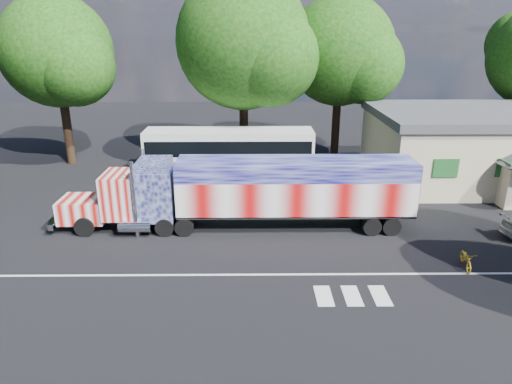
{
  "coord_description": "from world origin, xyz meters",
  "views": [
    {
      "loc": [
        -0.24,
        -21.47,
        10.65
      ],
      "look_at": [
        0.0,
        3.0,
        1.9
      ],
      "focal_mm": 32.0,
      "sensor_mm": 36.0,
      "label": 1
    }
  ],
  "objects_px": {
    "tree_ne_a": "(342,52)",
    "tree_n_mid": "(245,42)",
    "tree_nw_a": "(58,52)",
    "woman": "(137,221)",
    "bicycle": "(466,259)",
    "semi_truck": "(251,191)",
    "coach_bus": "(229,153)"
  },
  "relations": [
    {
      "from": "tree_n_mid",
      "to": "woman",
      "type": "bearing_deg",
      "value": -112.46
    },
    {
      "from": "tree_ne_a",
      "to": "tree_n_mid",
      "type": "xyz_separation_m",
      "value": [
        -8.06,
        -2.77,
        0.83
      ]
    },
    {
      "from": "bicycle",
      "to": "tree_nw_a",
      "type": "bearing_deg",
      "value": 154.09
    },
    {
      "from": "tree_nw_a",
      "to": "bicycle",
      "type": "bearing_deg",
      "value": -35.8
    },
    {
      "from": "bicycle",
      "to": "coach_bus",
      "type": "bearing_deg",
      "value": 139.57
    },
    {
      "from": "tree_ne_a",
      "to": "tree_n_mid",
      "type": "height_order",
      "value": "tree_n_mid"
    },
    {
      "from": "semi_truck",
      "to": "tree_ne_a",
      "type": "xyz_separation_m",
      "value": [
        7.67,
        15.98,
        6.66
      ]
    },
    {
      "from": "tree_nw_a",
      "to": "tree_n_mid",
      "type": "xyz_separation_m",
      "value": [
        14.57,
        -0.15,
        0.72
      ]
    },
    {
      "from": "tree_ne_a",
      "to": "tree_n_mid",
      "type": "bearing_deg",
      "value": -161.05
    },
    {
      "from": "woman",
      "to": "tree_n_mid",
      "type": "relative_size",
      "value": 0.1
    },
    {
      "from": "bicycle",
      "to": "semi_truck",
      "type": "bearing_deg",
      "value": 164.75
    },
    {
      "from": "semi_truck",
      "to": "coach_bus",
      "type": "height_order",
      "value": "semi_truck"
    },
    {
      "from": "semi_truck",
      "to": "bicycle",
      "type": "distance_m",
      "value": 11.37
    },
    {
      "from": "semi_truck",
      "to": "tree_ne_a",
      "type": "bearing_deg",
      "value": 64.37
    },
    {
      "from": "tree_n_mid",
      "to": "semi_truck",
      "type": "bearing_deg",
      "value": -88.28
    },
    {
      "from": "semi_truck",
      "to": "tree_nw_a",
      "type": "height_order",
      "value": "tree_nw_a"
    },
    {
      "from": "coach_bus",
      "to": "tree_ne_a",
      "type": "height_order",
      "value": "tree_ne_a"
    },
    {
      "from": "coach_bus",
      "to": "tree_nw_a",
      "type": "xyz_separation_m",
      "value": [
        -13.35,
        3.92,
        7.08
      ]
    },
    {
      "from": "bicycle",
      "to": "woman",
      "type": "bearing_deg",
      "value": 176.45
    },
    {
      "from": "coach_bus",
      "to": "tree_ne_a",
      "type": "distance_m",
      "value": 13.33
    },
    {
      "from": "bicycle",
      "to": "tree_n_mid",
      "type": "relative_size",
      "value": 0.11
    },
    {
      "from": "tree_ne_a",
      "to": "tree_nw_a",
      "type": "distance_m",
      "value": 22.79
    },
    {
      "from": "bicycle",
      "to": "tree_n_mid",
      "type": "bearing_deg",
      "value": 130.34
    },
    {
      "from": "coach_bus",
      "to": "tree_ne_a",
      "type": "bearing_deg",
      "value": 35.14
    },
    {
      "from": "coach_bus",
      "to": "tree_nw_a",
      "type": "height_order",
      "value": "tree_nw_a"
    },
    {
      "from": "woman",
      "to": "tree_n_mid",
      "type": "distance_m",
      "value": 17.65
    },
    {
      "from": "coach_bus",
      "to": "woman",
      "type": "relative_size",
      "value": 8.27
    },
    {
      "from": "bicycle",
      "to": "tree_ne_a",
      "type": "bearing_deg",
      "value": 106.78
    },
    {
      "from": "semi_truck",
      "to": "woman",
      "type": "relative_size",
      "value": 13.19
    },
    {
      "from": "woman",
      "to": "bicycle",
      "type": "relative_size",
      "value": 0.89
    },
    {
      "from": "woman",
      "to": "tree_n_mid",
      "type": "xyz_separation_m",
      "value": [
        5.82,
        14.07,
        8.93
      ]
    },
    {
      "from": "coach_bus",
      "to": "tree_n_mid",
      "type": "xyz_separation_m",
      "value": [
        1.22,
        3.77,
        7.8
      ]
    }
  ]
}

